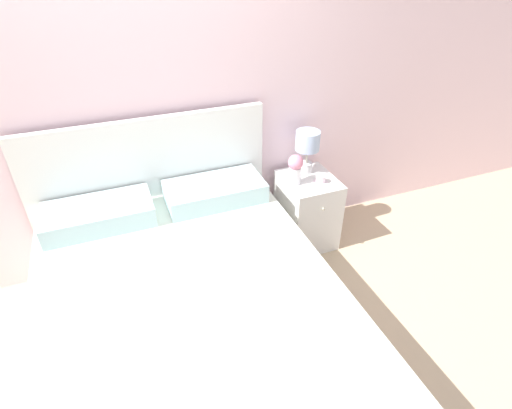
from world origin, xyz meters
TOP-DOWN VIEW (x-y plane):
  - ground_plane at (0.00, 0.00)m, footprint 12.00×12.00m
  - wall_back at (0.00, 0.07)m, footprint 8.00×0.06m
  - bed at (0.00, -0.99)m, footprint 1.68×2.13m
  - nightstand at (1.16, -0.25)m, footprint 0.40×0.49m
  - table_lamp at (1.19, -0.13)m, footprint 0.19×0.19m
  - flower_vase at (1.02, -0.27)m, footprint 0.12×0.12m
  - teacup at (1.21, -0.33)m, footprint 0.12×0.12m

SIDE VIEW (x-z plane):
  - ground_plane at x=0.00m, z-range 0.00..0.00m
  - nightstand at x=1.16m, z-range 0.00..0.60m
  - bed at x=0.00m, z-range -0.27..0.90m
  - teacup at x=1.21m, z-range 0.59..0.65m
  - flower_vase at x=1.02m, z-range 0.61..0.85m
  - table_lamp at x=1.19m, z-range 0.66..1.00m
  - wall_back at x=0.00m, z-range 0.00..2.60m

